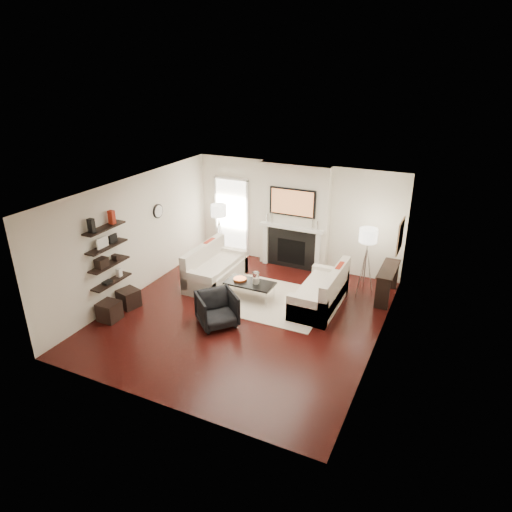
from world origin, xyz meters
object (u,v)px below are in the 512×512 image
at_px(loveseat_left_base, 216,275).
at_px(lamp_right_shade, 368,235).
at_px(ottoman_near, 129,298).
at_px(coffee_table, 250,283).
at_px(armchair, 217,308).
at_px(loveseat_right_base, 319,298).
at_px(lamp_left_shade, 219,210).

distance_m(loveseat_left_base, lamp_right_shade, 3.72).
relative_size(lamp_right_shade, ottoman_near, 1.00).
height_order(coffee_table, ottoman_near, coffee_table).
bearing_deg(loveseat_left_base, armchair, -59.37).
bearing_deg(armchair, coffee_table, 35.76).
height_order(armchair, lamp_right_shade, lamp_right_shade).
xyz_separation_m(loveseat_right_base, lamp_left_shade, (-3.16, 1.19, 1.24)).
height_order(loveseat_right_base, ottoman_near, loveseat_right_base).
distance_m(armchair, lamp_right_shade, 3.69).
distance_m(loveseat_left_base, ottoman_near, 2.18).
bearing_deg(ottoman_near, armchair, 4.99).
xyz_separation_m(loveseat_left_base, lamp_left_shade, (-0.52, 1.13, 1.24)).
bearing_deg(armchair, ottoman_near, 136.71).
height_order(loveseat_right_base, armchair, armchair).
distance_m(loveseat_left_base, loveseat_right_base, 2.64).
bearing_deg(armchair, lamp_left_shade, 70.09).
height_order(lamp_left_shade, lamp_right_shade, same).
bearing_deg(coffee_table, armchair, -95.96).
height_order(armchair, lamp_left_shade, lamp_left_shade).
distance_m(lamp_right_shade, ottoman_near, 5.46).
distance_m(loveseat_right_base, coffee_table, 1.57).
distance_m(coffee_table, armchair, 1.26).
bearing_deg(ottoman_near, loveseat_left_base, 58.40).
relative_size(coffee_table, armchair, 1.44).
height_order(loveseat_left_base, ottoman_near, loveseat_left_base).
relative_size(armchair, lamp_left_shade, 1.91).
bearing_deg(ottoman_near, loveseat_right_base, 25.33).
xyz_separation_m(coffee_table, armchair, (-0.13, -1.26, -0.02)).
height_order(lamp_left_shade, ottoman_near, lamp_left_shade).
bearing_deg(lamp_right_shade, loveseat_left_base, -164.52).
xyz_separation_m(loveseat_right_base, ottoman_near, (-3.78, -1.79, -0.01)).
xyz_separation_m(loveseat_left_base, lamp_right_shade, (3.38, 0.94, 1.24)).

